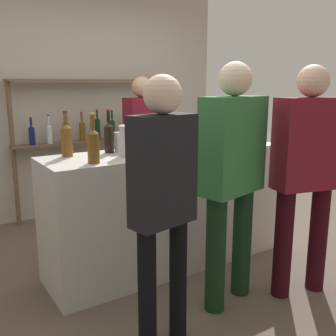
% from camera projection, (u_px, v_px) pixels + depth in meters
% --- Properties ---
extents(ground_plane, '(16.00, 16.00, 0.00)m').
position_uv_depth(ground_plane, '(168.00, 263.00, 3.51)').
color(ground_plane, brown).
extents(bar_counter, '(2.10, 0.60, 1.02)m').
position_uv_depth(bar_counter, '(168.00, 208.00, 3.40)').
color(bar_counter, '#B7B2AD').
rests_on(bar_counter, ground_plane).
extents(back_wall, '(3.70, 0.12, 2.80)m').
position_uv_depth(back_wall, '(83.00, 97.00, 4.76)').
color(back_wall, '#B2A899').
rests_on(back_wall, ground_plane).
extents(back_shelf, '(1.83, 0.18, 1.61)m').
position_uv_depth(back_shelf, '(90.00, 126.00, 4.69)').
color(back_shelf, brown).
rests_on(back_shelf, ground_plane).
extents(counter_bottle_0, '(0.09, 0.09, 0.35)m').
position_uv_depth(counter_bottle_0, '(67.00, 139.00, 2.98)').
color(counter_bottle_0, brown).
rests_on(counter_bottle_0, bar_counter).
extents(counter_bottle_1, '(0.07, 0.07, 0.35)m').
position_uv_depth(counter_bottle_1, '(109.00, 136.00, 3.14)').
color(counter_bottle_1, black).
rests_on(counter_bottle_1, bar_counter).
extents(counter_bottle_2, '(0.09, 0.09, 0.34)m').
position_uv_depth(counter_bottle_2, '(224.00, 133.00, 3.39)').
color(counter_bottle_2, '#0F1956').
rests_on(counter_bottle_2, bar_counter).
extents(counter_bottle_3, '(0.07, 0.07, 0.37)m').
position_uv_depth(counter_bottle_3, '(204.00, 130.00, 3.51)').
color(counter_bottle_3, black).
rests_on(counter_bottle_3, bar_counter).
extents(counter_bottle_4, '(0.08, 0.08, 0.35)m').
position_uv_depth(counter_bottle_4, '(93.00, 144.00, 2.73)').
color(counter_bottle_4, brown).
rests_on(counter_bottle_4, bar_counter).
extents(wine_glass, '(0.09, 0.09, 0.17)m').
position_uv_depth(wine_glass, '(178.00, 138.00, 3.09)').
color(wine_glass, silver).
rests_on(wine_glass, bar_counter).
extents(ice_bucket, '(0.20, 0.20, 0.23)m').
position_uv_depth(ice_bucket, '(132.00, 141.00, 3.02)').
color(ice_bucket, '#B2B2B7').
rests_on(ice_bucket, bar_counter).
extents(cork_jar, '(0.11, 0.11, 0.16)m').
position_uv_depth(cork_jar, '(121.00, 142.00, 3.22)').
color(cork_jar, silver).
rests_on(cork_jar, bar_counter).
extents(customer_left, '(0.41, 0.23, 1.62)m').
position_uv_depth(customer_left, '(163.00, 193.00, 2.21)').
color(customer_left, black).
rests_on(customer_left, ground_plane).
extents(customer_right, '(0.52, 0.33, 1.70)m').
position_uv_depth(customer_right, '(307.00, 166.00, 2.82)').
color(customer_right, black).
rests_on(customer_right, ground_plane).
extents(server_behind_counter, '(0.41, 0.23, 1.63)m').
position_uv_depth(server_behind_counter, '(143.00, 140.00, 4.20)').
color(server_behind_counter, black).
rests_on(server_behind_counter, ground_plane).
extents(customer_center, '(0.53, 0.32, 1.71)m').
position_uv_depth(customer_center, '(232.00, 169.00, 2.69)').
color(customer_center, black).
rests_on(customer_center, ground_plane).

